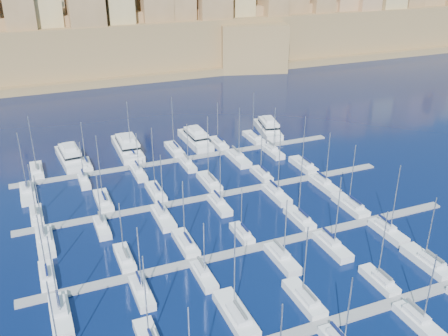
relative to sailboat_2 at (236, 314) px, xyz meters
name	(u,v)px	position (x,y,z in m)	size (l,w,h in m)	color
ground	(233,217)	(11.62, 27.68, -0.78)	(600.00, 600.00, 0.00)	#030A32
pontoon_near	(326,324)	(11.62, -6.32, -0.58)	(84.00, 2.00, 0.40)	slate
pontoon_mid_near	(259,247)	(11.62, 15.68, -0.58)	(84.00, 2.00, 0.40)	slate
pontoon_mid_far	(215,195)	(11.62, 37.68, -0.58)	(84.00, 2.00, 0.40)	slate
pontoon_far	(184,159)	(11.62, 59.68, -0.58)	(84.00, 2.00, 0.40)	slate
sailboat_2	(236,314)	(0.00, 0.00, 0.00)	(3.27, 10.89, 16.62)	silver
sailboat_3	(304,299)	(11.29, -0.74, -0.04)	(2.81, 9.38, 13.61)	silver
sailboat_4	(379,280)	(25.00, -1.45, -0.05)	(2.38, 7.94, 13.59)	silver
sailboat_5	(427,262)	(35.96, -0.37, -0.03)	(3.04, 10.14, 13.24)	silver
sailboat_10	(419,322)	(24.02, -11.69, -0.05)	(2.69, 8.97, 13.03)	silver
sailboat_12	(47,276)	(-25.02, 20.60, -0.06)	(2.41, 8.04, 12.36)	silver
sailboat_13	(125,258)	(-12.11, 20.77, -0.06)	(2.52, 8.39, 11.68)	silver
sailboat_14	(186,243)	(-0.75, 21.12, -0.04)	(2.73, 9.11, 13.41)	silver
sailboat_15	(242,234)	(10.23, 20.26, -0.08)	(2.21, 7.35, 10.47)	silver
sailboat_16	(300,219)	(23.18, 20.95, -0.03)	(2.63, 8.76, 14.58)	silver
sailboat_17	(351,206)	(35.74, 21.47, -0.03)	(2.94, 9.81, 14.54)	silver
sailboat_18	(61,315)	(-24.03, 9.95, -0.02)	(2.91, 9.70, 15.08)	silver
sailboat_19	(142,292)	(-11.64, 10.56, -0.05)	(2.54, 8.47, 13.14)	silver
sailboat_20	(204,276)	(-1.09, 10.82, -0.07)	(2.38, 7.94, 11.31)	silver
sailboat_21	(282,258)	(13.28, 10.15, -0.04)	(2.79, 9.29, 12.90)	silver
sailboat_22	(332,246)	(23.56, 10.10, -0.03)	(2.82, 9.40, 15.12)	silver
sailboat_23	(388,231)	(36.30, 10.29, -0.03)	(2.71, 9.02, 15.08)	silver
sailboat_24	(37,215)	(-25.33, 42.52, -0.06)	(2.36, 7.87, 12.08)	silver
sailboat_25	(103,201)	(-11.75, 43.43, -0.02)	(2.92, 9.73, 15.72)	silver
sailboat_26	(156,192)	(-0.28, 43.18, -0.02)	(2.77, 9.23, 15.92)	silver
sailboat_27	(209,182)	(12.49, 43.48, -0.01)	(2.95, 9.84, 16.69)	silver
sailboat_28	(262,174)	(25.48, 42.62, -0.05)	(2.43, 8.09, 13.67)	silver
sailboat_29	(303,165)	(37.43, 43.39, -0.04)	(2.90, 9.65, 13.47)	silver
sailboat_30	(45,241)	(-24.52, 31.78, -0.02)	(3.02, 10.06, 14.74)	silver
sailboat_31	(102,227)	(-13.94, 32.81, -0.06)	(2.39, 7.95, 12.21)	silver
sailboat_32	(163,217)	(-1.92, 31.94, -0.02)	(2.92, 9.73, 14.89)	silver
sailboat_33	(219,205)	(10.52, 32.51, -0.05)	(2.57, 8.57, 13.40)	silver
sailboat_34	(276,194)	(23.83, 32.11, -0.02)	(2.81, 9.38, 15.67)	silver
sailboat_35	(324,185)	(36.12, 32.13, -0.04)	(2.80, 9.34, 13.84)	silver
sailboat_36	(37,171)	(-23.85, 65.24, -0.03)	(2.80, 9.35, 14.78)	silver
sailboat_37	(86,165)	(-12.27, 64.45, -0.06)	(2.32, 7.74, 12.02)	silver
sailboat_38	(132,156)	(-0.53, 65.71, -0.02)	(3.09, 10.31, 15.33)	silver
sailboat_39	(175,149)	(10.97, 65.46, -0.02)	(2.94, 9.80, 15.32)	silver
sailboat_40	(218,144)	(23.44, 65.05, -0.05)	(2.69, 8.95, 12.51)	silver
sailboat_41	(254,138)	(34.30, 65.30, -0.03)	(2.84, 9.47, 13.98)	silver
sailboat_42	(28,193)	(-26.49, 53.70, -0.02)	(3.06, 10.21, 15.39)	silver
sailboat_43	(84,181)	(-14.13, 55.14, -0.08)	(2.19, 7.28, 10.90)	silver
sailboat_44	(139,173)	(-1.40, 54.66, -0.07)	(2.48, 8.27, 11.29)	silver
sailboat_45	(188,164)	(11.04, 54.88, -0.07)	(2.34, 7.81, 11.78)	silver
sailboat_46	(238,158)	(24.16, 53.60, -0.02)	(3.13, 10.42, 14.69)	silver
sailboat_47	(272,151)	(34.51, 54.31, -0.04)	(2.69, 8.97, 13.31)	silver
motor_yacht_a	(70,156)	(-15.47, 68.93, 0.95)	(6.08, 16.46, 5.25)	silver
motor_yacht_b	(127,147)	(-0.62, 69.92, 0.95)	(5.77, 18.28, 5.25)	silver
motor_yacht_c	(196,138)	(18.15, 68.86, 0.95)	(5.21, 16.10, 5.25)	silver
motor_yacht_d	(268,128)	(40.61, 68.81, 0.95)	(7.82, 16.49, 5.25)	silver
fortified_city	(97,30)	(11.43, 182.94, 13.96)	(460.00, 108.95, 59.52)	brown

